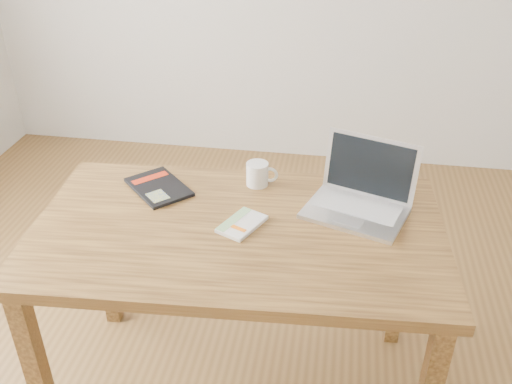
# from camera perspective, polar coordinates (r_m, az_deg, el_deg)

# --- Properties ---
(room) EXTENTS (4.04, 4.04, 2.70)m
(room) POSITION_cam_1_polar(r_m,az_deg,el_deg) (1.55, -3.59, 14.99)
(room) COLOR brown
(room) RESTS_ON ground
(desk) EXTENTS (1.36, 0.83, 0.75)m
(desk) POSITION_cam_1_polar(r_m,az_deg,el_deg) (1.88, -1.81, -5.78)
(desk) COLOR brown
(desk) RESTS_ON ground
(white_guidebook) EXTENTS (0.16, 0.19, 0.01)m
(white_guidebook) POSITION_cam_1_polar(r_m,az_deg,el_deg) (1.83, -1.42, -3.22)
(white_guidebook) COLOR beige
(white_guidebook) RESTS_ON desk
(black_guidebook) EXTENTS (0.28, 0.28, 0.01)m
(black_guidebook) POSITION_cam_1_polar(r_m,az_deg,el_deg) (2.05, -9.72, 0.49)
(black_guidebook) COLOR black
(black_guidebook) RESTS_ON desk
(laptop) EXTENTS (0.38, 0.35, 0.22)m
(laptop) POSITION_cam_1_polar(r_m,az_deg,el_deg) (1.92, 10.40, -0.38)
(laptop) COLOR silver
(laptop) RESTS_ON desk
(coffee_mug) EXTENTS (0.11, 0.08, 0.08)m
(coffee_mug) POSITION_cam_1_polar(r_m,az_deg,el_deg) (2.03, 0.21, 1.85)
(coffee_mug) COLOR white
(coffee_mug) RESTS_ON desk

